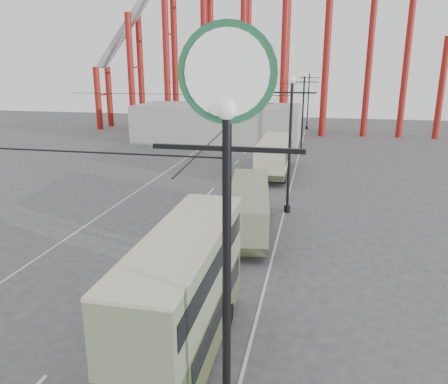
% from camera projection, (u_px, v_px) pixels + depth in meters
% --- Properties ---
extents(ground, '(160.00, 160.00, 0.00)m').
position_uv_depth(ground, '(87.00, 363.00, 15.21)').
color(ground, '#454447').
rests_on(ground, ground).
extents(road_markings, '(12.52, 120.00, 0.01)m').
position_uv_depth(road_markings, '(205.00, 200.00, 33.89)').
color(road_markings, silver).
rests_on(road_markings, ground).
extents(lamp_post_near, '(3.20, 0.44, 10.80)m').
position_uv_depth(lamp_post_near, '(227.00, 169.00, 9.09)').
color(lamp_post_near, black).
rests_on(lamp_post_near, ground).
extents(lamp_post_mid, '(3.20, 0.44, 9.32)m').
position_uv_depth(lamp_post_mid, '(290.00, 147.00, 29.70)').
color(lamp_post_mid, black).
rests_on(lamp_post_mid, ground).
extents(lamp_post_far, '(3.20, 0.44, 9.32)m').
position_uv_depth(lamp_post_far, '(303.00, 114.00, 50.38)').
color(lamp_post_far, black).
rests_on(lamp_post_far, ground).
extents(lamp_post_distant, '(3.20, 0.44, 9.32)m').
position_uv_depth(lamp_post_distant, '(308.00, 101.00, 71.05)').
color(lamp_post_distant, black).
rests_on(lamp_post_distant, ground).
extents(fairground_shed, '(22.00, 10.00, 5.00)m').
position_uv_depth(fairground_shed, '(218.00, 123.00, 59.90)').
color(fairground_shed, '#A7A6A1').
rests_on(fairground_shed, ground).
extents(double_decker_bus, '(2.28, 8.88, 4.76)m').
position_uv_depth(double_decker_bus, '(185.00, 292.00, 14.62)').
color(double_decker_bus, '#404927').
rests_on(double_decker_bus, ground).
extents(single_decker_green, '(3.62, 10.27, 2.84)m').
position_uv_depth(single_decker_green, '(249.00, 207.00, 27.01)').
color(single_decker_green, gray).
rests_on(single_decker_green, ground).
extents(single_decker_cream, '(2.77, 10.66, 3.31)m').
position_uv_depth(single_decker_cream, '(275.00, 155.00, 41.60)').
color(single_decker_cream, beige).
rests_on(single_decker_cream, ground).
extents(pedestrian, '(0.85, 0.81, 1.97)m').
position_uv_depth(pedestrian, '(208.00, 251.00, 22.03)').
color(pedestrian, black).
rests_on(pedestrian, ground).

